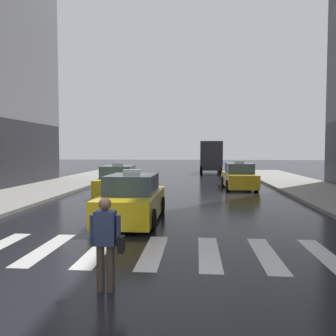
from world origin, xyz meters
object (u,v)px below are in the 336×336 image
(taxi_second, at_px, (119,182))
(pedestrian_with_handbag, at_px, (106,239))
(taxi_third, at_px, (239,177))
(box_truck, at_px, (211,156))
(taxi_lead, at_px, (133,200))

(taxi_second, relative_size, pedestrian_with_handbag, 2.78)
(taxi_third, height_order, box_truck, box_truck)
(box_truck, bearing_deg, taxi_second, -107.18)
(taxi_lead, height_order, taxi_third, same)
(taxi_lead, relative_size, pedestrian_with_handbag, 2.76)
(taxi_second, height_order, taxi_third, same)
(taxi_lead, xyz_separation_m, taxi_second, (-2.01, 6.45, 0.00))
(taxi_lead, height_order, pedestrian_with_handbag, taxi_lead)
(taxi_second, xyz_separation_m, box_truck, (5.75, 18.61, 1.13))
(pedestrian_with_handbag, bearing_deg, taxi_lead, 96.31)
(box_truck, distance_m, pedestrian_with_handbag, 31.11)
(taxi_third, distance_m, pedestrian_with_handbag, 16.80)
(pedestrian_with_handbag, bearing_deg, taxi_third, 75.16)
(box_truck, bearing_deg, taxi_lead, -98.51)
(taxi_lead, relative_size, taxi_second, 0.99)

